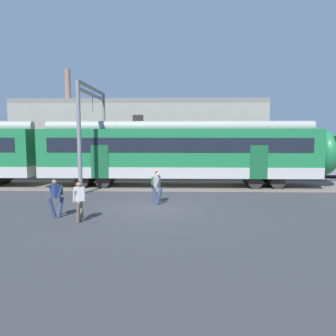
% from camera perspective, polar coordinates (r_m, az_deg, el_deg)
% --- Properties ---
extents(ground_plane, '(160.00, 160.00, 0.00)m').
position_cam_1_polar(ground_plane, '(15.67, -2.89, -7.00)').
color(ground_plane, '#38383D').
extents(track_bed, '(80.00, 4.40, 0.01)m').
position_cam_1_polar(track_bed, '(24.63, -24.70, -2.70)').
color(track_bed, slate).
rests_on(track_bed, ground).
extents(commuter_train, '(38.05, 3.07, 4.73)m').
position_cam_1_polar(commuter_train, '(23.40, -19.49, 2.61)').
color(commuter_train, '#B7B7B2').
rests_on(commuter_train, ground).
extents(pedestrian_navy, '(0.68, 0.50, 1.67)m').
position_cam_1_polar(pedestrian_navy, '(14.58, -18.88, -4.36)').
color(pedestrian_navy, navy).
rests_on(pedestrian_navy, ground).
extents(pedestrian_white, '(0.51, 0.71, 1.67)m').
position_cam_1_polar(pedestrian_white, '(13.61, -15.19, -4.99)').
color(pedestrian_white, '#6B6051').
rests_on(pedestrian_white, ground).
extents(pedestrian_grey, '(0.61, 0.61, 1.67)m').
position_cam_1_polar(pedestrian_grey, '(16.38, -1.97, -2.89)').
color(pedestrian_grey, navy).
rests_on(pedestrian_grey, ground).
extents(parked_car_grey, '(4.07, 1.90, 1.54)m').
position_cam_1_polar(parked_car_grey, '(29.14, 26.67, 0.05)').
color(parked_car_grey, gray).
rests_on(parked_car_grey, ground).
extents(catenary_gantry, '(0.24, 6.64, 6.53)m').
position_cam_1_polar(catenary_gantry, '(22.51, -12.92, 7.93)').
color(catenary_gantry, gray).
rests_on(catenary_gantry, ground).
extents(background_building, '(21.78, 5.00, 9.20)m').
position_cam_1_polar(background_building, '(29.98, -4.81, 5.49)').
color(background_building, gray).
rests_on(background_building, ground).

